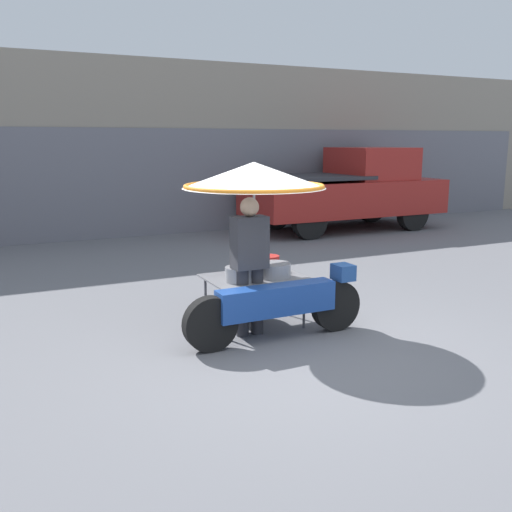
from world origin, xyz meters
The scene contains 5 objects.
ground_plane centered at (0.00, 0.00, 0.00)m, with size 36.00×36.00×0.00m, color slate.
shopfront_building centered at (0.00, 8.82, 1.94)m, with size 28.00×2.06×3.91m.
vendor_motorcycle_cart centered at (-0.05, 0.86, 1.39)m, with size 2.10×1.61×1.90m.
vendor_person centered at (-0.24, 0.68, 0.85)m, with size 0.38×0.22×1.54m.
pickup_truck centered at (5.18, 6.56, 0.95)m, with size 4.81×1.92×1.96m.
Camera 1 is at (-2.84, -4.82, 2.13)m, focal length 40.00 mm.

